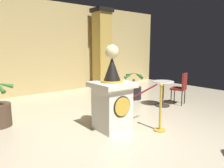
{
  "coord_description": "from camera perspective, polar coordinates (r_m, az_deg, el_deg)",
  "views": [
    {
      "loc": [
        -2.84,
        -2.87,
        1.71
      ],
      "look_at": [
        -0.2,
        0.48,
        0.97
      ],
      "focal_mm": 34.02,
      "sensor_mm": 36.0,
      "label": 1
    }
  ],
  "objects": [
    {
      "name": "ground_plane",
      "position": [
        4.39,
        6.11,
        -13.22
      ],
      "size": [
        11.78,
        11.78,
        0.0
      ],
      "primitive_type": "plane",
      "color": "beige"
    },
    {
      "name": "back_wall",
      "position": [
        8.38,
        -18.66,
        9.22
      ],
      "size": [
        11.78,
        0.16,
        3.41
      ],
      "primitive_type": "cube",
      "color": "tan",
      "rests_on": "ground_plane"
    },
    {
      "name": "pedestal_clock",
      "position": [
        4.4,
        0.03,
        -3.91
      ],
      "size": [
        0.78,
        0.78,
        1.77
      ],
      "color": "silver",
      "rests_on": "ground_plane"
    },
    {
      "name": "stanchion_near",
      "position": [
        4.51,
        12.84,
        -8.01
      ],
      "size": [
        0.24,
        0.24,
        1.01
      ],
      "color": "gold",
      "rests_on": "ground_plane"
    },
    {
      "name": "stanchion_far",
      "position": [
        5.57,
        -0.92,
        -4.46
      ],
      "size": [
        0.24,
        0.24,
        0.99
      ],
      "color": "gold",
      "rests_on": "ground_plane"
    },
    {
      "name": "velvet_rope",
      "position": [
        4.9,
        5.29,
        -1.11
      ],
      "size": [
        0.87,
        0.9,
        0.22
      ],
      "color": "#591419"
    },
    {
      "name": "column_right",
      "position": [
        8.96,
        -2.68,
        9.2
      ],
      "size": [
        0.72,
        0.72,
        3.28
      ],
      "color": "black",
      "rests_on": "ground_plane"
    },
    {
      "name": "potted_palm_right",
      "position": [
        7.17,
        5.77,
        -1.79
      ],
      "size": [
        0.76,
        0.75,
        0.94
      ],
      "color": "black",
      "rests_on": "ground_plane"
    },
    {
      "name": "cafe_table",
      "position": [
        6.4,
        13.51,
        -1.62
      ],
      "size": [
        0.62,
        0.62,
        0.75
      ],
      "color": "#332D28",
      "rests_on": "ground_plane"
    },
    {
      "name": "cafe_chair_red",
      "position": [
        6.71,
        18.07,
        -0.48
      ],
      "size": [
        0.51,
        0.51,
        0.96
      ],
      "color": "black",
      "rests_on": "ground_plane"
    }
  ]
}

